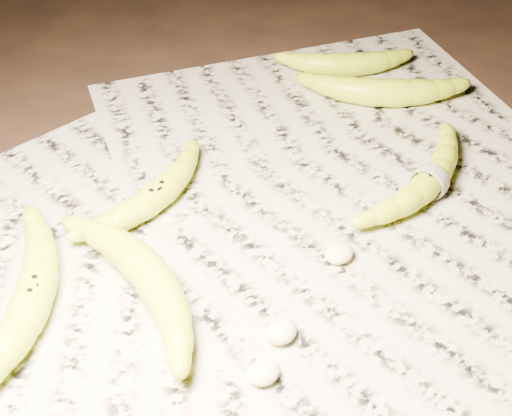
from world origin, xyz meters
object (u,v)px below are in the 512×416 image
banana_center (156,194)px  banana_upper_b (346,62)px  banana_left_b (150,272)px  banana_upper_a (384,90)px  banana_left_a (33,294)px  banana_taped (430,179)px

banana_center → banana_upper_b: 0.39m
banana_left_b → banana_upper_a: banana_left_b is taller
banana_left_a → banana_upper_a: same height
banana_left_b → banana_upper_a: size_ratio=1.04×
banana_upper_a → banana_taped: bearing=-77.3°
banana_left_b → banana_center: bearing=-31.3°
banana_taped → banana_upper_b: 0.29m
banana_taped → banana_upper_b: (0.08, 0.28, 0.00)m
banana_left_b → banana_taped: banana_left_b is taller
banana_left_a → banana_taped: (0.46, -0.06, -0.00)m
banana_upper_b → banana_left_b: bearing=-121.6°
banana_left_b → banana_center: banana_left_b is taller
banana_left_a → banana_left_b: (0.11, -0.03, 0.00)m
banana_left_b → banana_left_a: bearing=69.7°
banana_left_b → banana_upper_b: banana_left_b is taller
banana_center → banana_taped: (0.29, -0.14, 0.00)m
banana_center → banana_taped: size_ratio=0.89×
banana_left_b → banana_upper_b: size_ratio=1.24×
banana_left_b → banana_taped: size_ratio=1.03×
banana_center → banana_left_a: bearing=-177.9°
banana_left_a → banana_center: size_ratio=1.22×
banana_upper_b → banana_taped: bearing=-77.9°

